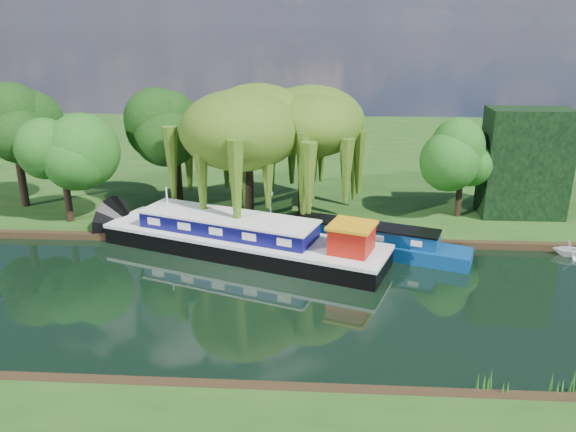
{
  "coord_description": "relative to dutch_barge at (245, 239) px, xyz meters",
  "views": [
    {
      "loc": [
        4.07,
        -27.2,
        14.34
      ],
      "look_at": [
        2.02,
        5.85,
        2.8
      ],
      "focal_mm": 35.0,
      "sensor_mm": 36.0,
      "label": 1
    }
  ],
  "objects": [
    {
      "name": "white_cruiser",
      "position": [
        20.97,
        0.93,
        -0.99
      ],
      "size": [
        2.37,
        2.11,
        1.13
      ],
      "primitive_type": "imported",
      "rotation": [
        0.0,
        0.0,
        1.44
      ],
      "color": "silver",
      "rests_on": "ground"
    },
    {
      "name": "reeds_near",
      "position": [
        7.7,
        -13.87,
        -0.44
      ],
      "size": [
        33.7,
        1.5,
        1.1
      ],
      "color": "#1F5617",
      "rests_on": "ground"
    },
    {
      "name": "lamppost",
      "position": [
        1.33,
        4.2,
        1.43
      ],
      "size": [
        0.36,
        0.36,
        2.56
      ],
      "color": "silver",
      "rests_on": "far_bank"
    },
    {
      "name": "mooring_posts",
      "position": [
        0.33,
        2.1,
        -0.04
      ],
      "size": [
        19.16,
        0.16,
        1.0
      ],
      "color": "silver",
      "rests_on": "far_bank"
    },
    {
      "name": "willow_right",
      "position": [
        3.51,
        6.77,
        5.74
      ],
      "size": [
        7.07,
        7.07,
        8.61
      ],
      "color": "black",
      "rests_on": "far_bank"
    },
    {
      "name": "tree_far_mid",
      "position": [
        -6.49,
        8.99,
        5.21
      ],
      "size": [
        5.1,
        5.1,
        8.34
      ],
      "color": "black",
      "rests_on": "far_bank"
    },
    {
      "name": "far_bank",
      "position": [
        0.83,
        27.7,
        -0.77
      ],
      "size": [
        120.0,
        52.0,
        0.45
      ],
      "primitive_type": "cube",
      "color": "#1C3F11",
      "rests_on": "ground"
    },
    {
      "name": "narrowboat",
      "position": [
        7.69,
        1.0,
        -0.28
      ],
      "size": [
        13.76,
        6.73,
        2.01
      ],
      "rotation": [
        0.0,
        0.0,
        -0.34
      ],
      "color": "navy",
      "rests_on": "ground"
    },
    {
      "name": "tree_far_left",
      "position": [
        -13.48,
        4.29,
        4.59
      ],
      "size": [
        4.65,
        4.65,
        7.49
      ],
      "color": "black",
      "rests_on": "far_bank"
    },
    {
      "name": "ground",
      "position": [
        0.83,
        -6.3,
        -0.99
      ],
      "size": [
        120.0,
        120.0,
        0.0
      ],
      "primitive_type": "plane",
      "color": "black"
    },
    {
      "name": "dutch_barge",
      "position": [
        0.0,
        0.0,
        0.0
      ],
      "size": [
        19.3,
        10.44,
        4.0
      ],
      "rotation": [
        0.0,
        0.0,
        -0.34
      ],
      "color": "black",
      "rests_on": "ground"
    },
    {
      "name": "tree_far_back",
      "position": [
        -18.56,
        7.56,
        5.49
      ],
      "size": [
        5.14,
        5.14,
        8.65
      ],
      "color": "black",
      "rests_on": "far_bank"
    },
    {
      "name": "willow_left",
      "position": [
        -0.39,
        5.61,
        6.17
      ],
      "size": [
        7.71,
        7.71,
        9.24
      ],
      "color": "black",
      "rests_on": "far_bank"
    },
    {
      "name": "conifer_hedge",
      "position": [
        19.83,
        7.7,
        3.46
      ],
      "size": [
        6.0,
        3.0,
        8.0
      ],
      "primitive_type": "cube",
      "color": "black",
      "rests_on": "far_bank"
    },
    {
      "name": "tree_far_right",
      "position": [
        15.14,
        7.14,
        3.84
      ],
      "size": [
        3.88,
        3.88,
        6.34
      ],
      "color": "black",
      "rests_on": "far_bank"
    }
  ]
}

